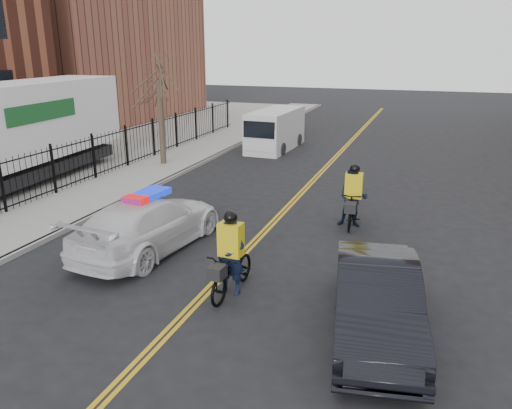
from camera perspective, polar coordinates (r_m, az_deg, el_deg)
The scene contains 13 objects.
ground at distance 13.36m, azimuth -3.26°, elevation -7.49°, with size 120.00×120.00×0.00m, color black.
center_line_left at distance 20.52m, azimuth 5.19°, elevation 1.57°, with size 0.10×60.00×0.01m, color #C29316.
center_line_right at distance 20.48m, azimuth 5.62°, elevation 1.53°, with size 0.10×60.00×0.01m, color #C29316.
sidewalk at distance 23.39m, azimuth -12.70°, elevation 3.39°, with size 3.00×60.00×0.15m, color gray.
curb at distance 22.64m, azimuth -9.48°, elevation 3.12°, with size 0.20×60.00×0.15m, color gray.
iron_fence at distance 24.01m, azimuth -15.91°, elevation 5.78°, with size 0.12×28.00×2.00m, color black, non-canonical shape.
warehouse_far at distance 44.78m, azimuth -19.77°, elevation 18.41°, with size 14.00×18.00×14.00m, color brown.
street_tree at distance 24.56m, azimuth -10.95°, elevation 12.38°, with size 3.20×3.20×4.80m.
police_cruiser at distance 14.72m, azimuth -12.12°, elevation -2.11°, with size 2.71×5.58×1.72m.
dark_sedan at distance 10.54m, azimuth 13.62°, elevation -10.59°, with size 1.64×4.70×1.55m, color black.
cargo_van at distance 28.68m, azimuth 2.14°, elevation 8.46°, with size 2.19×5.35×2.21m.
cyclist_near at distance 11.90m, azimuth -2.87°, elevation -6.94°, with size 0.86×2.15×2.08m.
cyclist_far at distance 16.50m, azimuth 11.00°, elevation 0.27°, with size 0.98×2.11×2.10m.
Camera 1 is at (4.76, -11.12, 5.68)m, focal length 35.00 mm.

